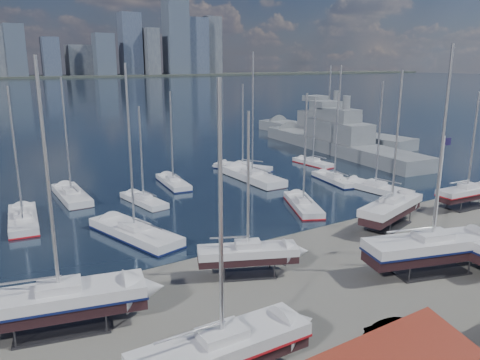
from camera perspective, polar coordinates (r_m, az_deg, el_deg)
ground at (r=42.73m, az=17.37°, el=-9.71°), size 1400.00×1400.00×0.00m
sailboat_cradle_0 at (r=32.67m, az=-21.07°, el=-13.56°), size 11.12×5.40×17.22m
sailboat_cradle_1 at (r=26.28m, az=-2.20°, el=-19.92°), size 10.05×2.99×16.14m
sailboat_cradle_2 at (r=37.97m, az=0.96°, el=-8.91°), size 8.23×5.34×13.31m
sailboat_cradle_3 at (r=41.56m, az=22.30°, el=-7.58°), size 11.78×6.33×18.17m
sailboat_cradle_4 at (r=51.41m, az=17.95°, el=-3.23°), size 10.25×5.35×16.10m
sailboat_cradle_6 at (r=61.33m, az=25.95°, el=-1.35°), size 8.51×3.04×13.67m
sailboat_moored_1 at (r=55.39m, az=-24.91°, el=-4.57°), size 4.12×10.46×15.22m
sailboat_moored_2 at (r=62.99m, az=-19.84°, el=-1.91°), size 3.12×10.55×15.85m
sailboat_moored_3 at (r=47.56m, az=-12.69°, el=-6.52°), size 6.13×12.21×17.58m
sailboat_moored_4 at (r=58.54m, az=-11.66°, el=-2.53°), size 3.34×8.45×12.42m
sailboat_moored_5 at (r=66.51m, az=-8.15°, el=-0.39°), size 3.68×9.39×13.67m
sailboat_moored_6 at (r=55.98m, az=7.70°, el=-3.15°), size 6.41×9.67×14.11m
sailboat_moored_7 at (r=68.61m, az=1.51°, el=0.21°), size 3.84×12.75×19.13m
sailboat_moored_8 at (r=75.13m, az=0.33°, el=1.43°), size 6.86×9.69×14.29m
sailboat_moored_9 at (r=65.35m, az=16.16°, el=-1.06°), size 3.79×10.29×15.19m
sailboat_moored_10 at (r=68.93m, az=11.42°, el=-0.02°), size 4.17×9.22×13.31m
sailboat_moored_11 at (r=80.05m, az=8.88°, el=2.05°), size 2.56×8.15×12.07m
naval_ship_east at (r=92.62m, az=11.74°, el=4.40°), size 12.54×43.97×17.91m
naval_ship_west at (r=109.00m, az=10.64°, el=5.88°), size 8.99×42.87×17.83m
car_b at (r=31.55m, az=19.26°, el=-17.30°), size 4.84×2.87×1.51m
flagpole at (r=44.12m, az=23.17°, el=-1.01°), size 0.96×0.12×10.80m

